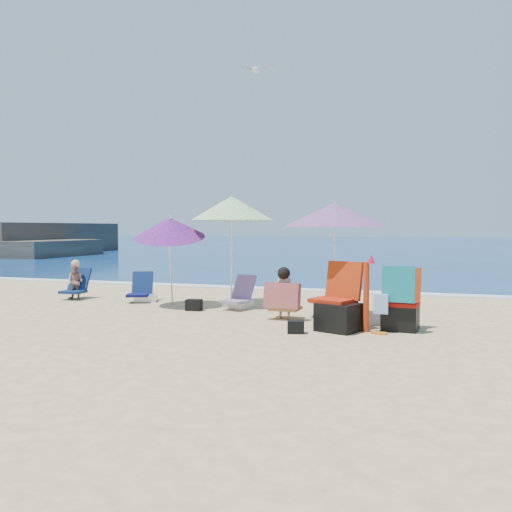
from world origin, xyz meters
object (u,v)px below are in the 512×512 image
(person_left, at_px, (76,281))
(seagull, at_px, (256,70))
(umbrella_turquoise, at_px, (335,215))
(furled_umbrella, at_px, (367,290))
(camp_chair_left, at_px, (339,310))
(chair_rainbow, at_px, (239,300))
(chair_navy, at_px, (143,294))
(umbrella_blue, at_px, (170,227))
(umbrella_striped, at_px, (232,208))
(camp_chair_right, at_px, (400,307))
(person_center, at_px, (284,294))

(person_left, relative_size, seagull, 1.21)
(umbrella_turquoise, xyz_separation_m, seagull, (-1.88, 1.28, 3.01))
(furled_umbrella, xyz_separation_m, camp_chair_left, (-0.44, -0.01, -0.34))
(chair_rainbow, height_order, person_left, person_left)
(furled_umbrella, bearing_deg, chair_navy, 158.64)
(umbrella_blue, bearing_deg, chair_navy, 151.53)
(umbrella_blue, xyz_separation_m, seagull, (1.62, 0.77, 3.22))
(camp_chair_left, bearing_deg, umbrella_striped, 141.08)
(chair_rainbow, distance_m, camp_chair_right, 3.52)
(chair_navy, distance_m, person_center, 3.79)
(umbrella_striped, xyz_separation_m, person_left, (-3.72, -0.24, -1.62))
(chair_rainbow, bearing_deg, camp_chair_left, -36.44)
(umbrella_turquoise, bearing_deg, person_left, 171.85)
(umbrella_blue, height_order, person_left, umbrella_blue)
(person_left, distance_m, seagull, 6.13)
(chair_navy, relative_size, chair_rainbow, 0.98)
(person_left, bearing_deg, chair_navy, 4.69)
(chair_rainbow, bearing_deg, chair_navy, 172.63)
(person_center, bearing_deg, umbrella_striped, 137.72)
(person_center, height_order, seagull, seagull)
(camp_chair_right, bearing_deg, camp_chair_left, -160.68)
(umbrella_turquoise, relative_size, chair_rainbow, 2.53)
(umbrella_striped, distance_m, person_left, 4.06)
(umbrella_blue, bearing_deg, person_center, -16.36)
(person_left, bearing_deg, camp_chair_left, -16.50)
(chair_navy, bearing_deg, person_center, -19.67)
(umbrella_turquoise, bearing_deg, chair_rainbow, 161.14)
(camp_chair_left, bearing_deg, person_center, 146.24)
(umbrella_striped, bearing_deg, person_center, -42.28)
(chair_rainbow, xyz_separation_m, seagull, (0.18, 0.58, 4.68))
(furled_umbrella, relative_size, chair_navy, 1.49)
(seagull, bearing_deg, person_left, -174.44)
(furled_umbrella, height_order, seagull, seagull)
(camp_chair_right, bearing_deg, umbrella_turquoise, 149.61)
(person_center, bearing_deg, seagull, 123.72)
(chair_rainbow, relative_size, person_left, 0.93)
(umbrella_blue, xyz_separation_m, camp_chair_right, (4.67, -1.20, -1.26))
(umbrella_striped, relative_size, chair_rainbow, 2.79)
(umbrella_blue, distance_m, camp_chair_right, 4.98)
(umbrella_turquoise, xyz_separation_m, camp_chair_right, (1.17, -0.69, -1.48))
(chair_navy, relative_size, camp_chair_right, 0.78)
(umbrella_blue, distance_m, person_center, 3.00)
(camp_chair_left, relative_size, camp_chair_right, 1.05)
(furled_umbrella, height_order, person_left, furled_umbrella)
(umbrella_striped, xyz_separation_m, chair_navy, (-2.05, -0.10, -1.85))
(umbrella_turquoise, relative_size, person_left, 2.35)
(umbrella_blue, distance_m, seagull, 3.69)
(camp_chair_left, bearing_deg, chair_rainbow, 143.56)
(umbrella_striped, bearing_deg, seagull, 19.72)
(umbrella_striped, distance_m, umbrella_blue, 1.34)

